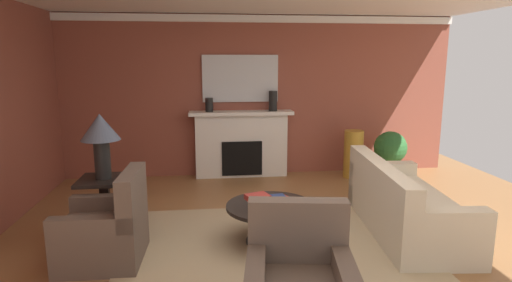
{
  "coord_description": "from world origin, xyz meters",
  "views": [
    {
      "loc": [
        -0.82,
        -4.27,
        2.05
      ],
      "look_at": [
        -0.19,
        1.1,
        1.0
      ],
      "focal_mm": 29.62,
      "sensor_mm": 36.0,
      "label": 1
    }
  ],
  "objects_px": {
    "table_lamp": "(101,134)",
    "vase_tall_corner": "(353,154)",
    "sofa": "(403,207)",
    "potted_plant": "(390,151)",
    "coffee_table": "(271,214)",
    "side_table": "(105,203)",
    "vase_mantel_left": "(209,105)",
    "vase_mantel_right": "(273,101)",
    "mantel_mirror": "(240,79)",
    "fireplace": "(241,146)",
    "armchair_near_window": "(107,233)"
  },
  "relations": [
    {
      "from": "table_lamp",
      "to": "vase_tall_corner",
      "type": "distance_m",
      "value": 4.36
    },
    {
      "from": "sofa",
      "to": "potted_plant",
      "type": "distance_m",
      "value": 2.37
    },
    {
      "from": "coffee_table",
      "to": "vase_tall_corner",
      "type": "distance_m",
      "value": 3.13
    },
    {
      "from": "sofa",
      "to": "side_table",
      "type": "bearing_deg",
      "value": 175.43
    },
    {
      "from": "side_table",
      "to": "table_lamp",
      "type": "bearing_deg",
      "value": -165.96
    },
    {
      "from": "vase_mantel_left",
      "to": "vase_mantel_right",
      "type": "bearing_deg",
      "value": 0.0
    },
    {
      "from": "coffee_table",
      "to": "side_table",
      "type": "relative_size",
      "value": 1.43
    },
    {
      "from": "coffee_table",
      "to": "table_lamp",
      "type": "height_order",
      "value": "table_lamp"
    },
    {
      "from": "side_table",
      "to": "vase_mantel_right",
      "type": "distance_m",
      "value": 3.45
    },
    {
      "from": "side_table",
      "to": "table_lamp",
      "type": "height_order",
      "value": "table_lamp"
    },
    {
      "from": "potted_plant",
      "to": "mantel_mirror",
      "type": "bearing_deg",
      "value": 167.15
    },
    {
      "from": "fireplace",
      "to": "vase_mantel_left",
      "type": "height_order",
      "value": "vase_mantel_left"
    },
    {
      "from": "sofa",
      "to": "side_table",
      "type": "distance_m",
      "value": 3.53
    },
    {
      "from": "sofa",
      "to": "vase_mantel_left",
      "type": "relative_size",
      "value": 9.12
    },
    {
      "from": "vase_mantel_right",
      "to": "potted_plant",
      "type": "bearing_deg",
      "value": -11.63
    },
    {
      "from": "armchair_near_window",
      "to": "vase_mantel_right",
      "type": "distance_m",
      "value": 3.86
    },
    {
      "from": "sofa",
      "to": "vase_mantel_left",
      "type": "distance_m",
      "value": 3.62
    },
    {
      "from": "potted_plant",
      "to": "fireplace",
      "type": "bearing_deg",
      "value": 169.75
    },
    {
      "from": "sofa",
      "to": "vase_mantel_right",
      "type": "relative_size",
      "value": 6.24
    },
    {
      "from": "vase_mantel_right",
      "to": "armchair_near_window",
      "type": "bearing_deg",
      "value": -126.09
    },
    {
      "from": "table_lamp",
      "to": "vase_mantel_right",
      "type": "xyz_separation_m",
      "value": [
        2.34,
        2.35,
        0.11
      ]
    },
    {
      "from": "sofa",
      "to": "vase_tall_corner",
      "type": "bearing_deg",
      "value": 84.86
    },
    {
      "from": "vase_tall_corner",
      "to": "vase_mantel_right",
      "type": "bearing_deg",
      "value": 169.83
    },
    {
      "from": "coffee_table",
      "to": "potted_plant",
      "type": "xyz_separation_m",
      "value": [
        2.45,
        2.36,
        0.16
      ]
    },
    {
      "from": "fireplace",
      "to": "armchair_near_window",
      "type": "distance_m",
      "value": 3.48
    },
    {
      "from": "potted_plant",
      "to": "coffee_table",
      "type": "bearing_deg",
      "value": -136.09
    },
    {
      "from": "sofa",
      "to": "side_table",
      "type": "height_order",
      "value": "sofa"
    },
    {
      "from": "armchair_near_window",
      "to": "table_lamp",
      "type": "distance_m",
      "value": 1.14
    },
    {
      "from": "mantel_mirror",
      "to": "sofa",
      "type": "bearing_deg",
      "value": -58.28
    },
    {
      "from": "fireplace",
      "to": "coffee_table",
      "type": "relative_size",
      "value": 1.8
    },
    {
      "from": "armchair_near_window",
      "to": "vase_mantel_right",
      "type": "bearing_deg",
      "value": 53.91
    },
    {
      "from": "mantel_mirror",
      "to": "vase_tall_corner",
      "type": "bearing_deg",
      "value": -12.2
    },
    {
      "from": "sofa",
      "to": "side_table",
      "type": "xyz_separation_m",
      "value": [
        -3.52,
        0.28,
        0.1
      ]
    },
    {
      "from": "vase_mantel_left",
      "to": "coffee_table",
      "type": "bearing_deg",
      "value": -76.92
    },
    {
      "from": "coffee_table",
      "to": "side_table",
      "type": "height_order",
      "value": "side_table"
    },
    {
      "from": "fireplace",
      "to": "mantel_mirror",
      "type": "xyz_separation_m",
      "value": [
        -0.0,
        0.12,
        1.17
      ]
    },
    {
      "from": "coffee_table",
      "to": "table_lamp",
      "type": "bearing_deg",
      "value": 167.39
    },
    {
      "from": "vase_mantel_left",
      "to": "vase_mantel_right",
      "type": "xyz_separation_m",
      "value": [
        1.1,
        0.0,
        0.05
      ]
    },
    {
      "from": "fireplace",
      "to": "coffee_table",
      "type": "distance_m",
      "value": 2.83
    },
    {
      "from": "vase_mantel_left",
      "to": "vase_tall_corner",
      "type": "height_order",
      "value": "vase_mantel_left"
    },
    {
      "from": "coffee_table",
      "to": "fireplace",
      "type": "bearing_deg",
      "value": 91.9
    },
    {
      "from": "coffee_table",
      "to": "armchair_near_window",
      "type": "bearing_deg",
      "value": -172.22
    },
    {
      "from": "vase_mantel_right",
      "to": "fireplace",
      "type": "bearing_deg",
      "value": 174.87
    },
    {
      "from": "coffee_table",
      "to": "vase_tall_corner",
      "type": "bearing_deg",
      "value": 53.7
    },
    {
      "from": "armchair_near_window",
      "to": "potted_plant",
      "type": "distance_m",
      "value": 4.93
    },
    {
      "from": "sofa",
      "to": "vase_mantel_right",
      "type": "height_order",
      "value": "vase_mantel_right"
    },
    {
      "from": "vase_mantel_left",
      "to": "potted_plant",
      "type": "xyz_separation_m",
      "value": [
        3.09,
        -0.41,
        -0.79
      ]
    },
    {
      "from": "vase_mantel_left",
      "to": "potted_plant",
      "type": "distance_m",
      "value": 3.22
    },
    {
      "from": "armchair_near_window",
      "to": "vase_tall_corner",
      "type": "bearing_deg",
      "value": 37.55
    },
    {
      "from": "table_lamp",
      "to": "vase_mantel_left",
      "type": "bearing_deg",
      "value": 62.1
    }
  ]
}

